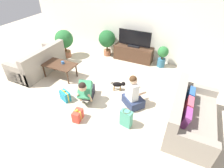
{
  "coord_description": "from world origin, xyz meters",
  "views": [
    {
      "loc": [
        1.99,
        -3.36,
        3.13
      ],
      "look_at": [
        0.41,
        0.0,
        0.45
      ],
      "focal_mm": 28.0,
      "sensor_mm": 36.0,
      "label": 1
    }
  ],
  "objects_px": {
    "person_sitting": "(133,95)",
    "dog": "(119,84)",
    "tv": "(134,40)",
    "mug": "(63,63)",
    "potted_plant_corner_left": "(64,40)",
    "coffee_table": "(59,65)",
    "gift_box_b": "(78,115)",
    "sofa_right": "(189,116)",
    "gift_box_a": "(65,96)",
    "sofa_left": "(39,63)",
    "tv_console": "(133,53)",
    "potted_plant_back_right": "(162,55)",
    "gift_bag_a": "(126,118)",
    "potted_plant_back_left": "(107,40)",
    "person_kneeling": "(86,90)"
  },
  "relations": [
    {
      "from": "potted_plant_corner_left",
      "to": "sofa_right",
      "type": "bearing_deg",
      "value": -20.09
    },
    {
      "from": "sofa_left",
      "to": "gift_bag_a",
      "type": "xyz_separation_m",
      "value": [
        3.51,
        -1.01,
        -0.08
      ]
    },
    {
      "from": "coffee_table",
      "to": "gift_box_b",
      "type": "bearing_deg",
      "value": -40.57
    },
    {
      "from": "tv_console",
      "to": "gift_box_a",
      "type": "distance_m",
      "value": 3.09
    },
    {
      "from": "potted_plant_corner_left",
      "to": "gift_box_a",
      "type": "height_order",
      "value": "potted_plant_corner_left"
    },
    {
      "from": "sofa_right",
      "to": "gift_bag_a",
      "type": "bearing_deg",
      "value": 114.14
    },
    {
      "from": "coffee_table",
      "to": "dog",
      "type": "relative_size",
      "value": 2.35
    },
    {
      "from": "sofa_right",
      "to": "gift_box_b",
      "type": "height_order",
      "value": "sofa_right"
    },
    {
      "from": "sofa_left",
      "to": "gift_box_a",
      "type": "relative_size",
      "value": 5.28
    },
    {
      "from": "tv",
      "to": "tv_console",
      "type": "bearing_deg",
      "value": 0.0
    },
    {
      "from": "person_kneeling",
      "to": "person_sitting",
      "type": "bearing_deg",
      "value": -1.15
    },
    {
      "from": "tv",
      "to": "gift_box_a",
      "type": "distance_m",
      "value": 3.16
    },
    {
      "from": "tv_console",
      "to": "person_sitting",
      "type": "height_order",
      "value": "person_sitting"
    },
    {
      "from": "potted_plant_back_right",
      "to": "mug",
      "type": "distance_m",
      "value": 3.32
    },
    {
      "from": "person_kneeling",
      "to": "tv",
      "type": "bearing_deg",
      "value": 64.57
    },
    {
      "from": "gift_box_a",
      "to": "gift_bag_a",
      "type": "height_order",
      "value": "gift_bag_a"
    },
    {
      "from": "coffee_table",
      "to": "potted_plant_corner_left",
      "type": "relative_size",
      "value": 1.0
    },
    {
      "from": "mug",
      "to": "potted_plant_back_left",
      "type": "bearing_deg",
      "value": 74.63
    },
    {
      "from": "sofa_right",
      "to": "gift_box_b",
      "type": "relative_size",
      "value": 5.58
    },
    {
      "from": "potted_plant_back_right",
      "to": "dog",
      "type": "height_order",
      "value": "potted_plant_back_right"
    },
    {
      "from": "tv",
      "to": "potted_plant_back_left",
      "type": "relative_size",
      "value": 1.19
    },
    {
      "from": "potted_plant_corner_left",
      "to": "tv",
      "type": "bearing_deg",
      "value": 18.79
    },
    {
      "from": "potted_plant_corner_left",
      "to": "gift_box_b",
      "type": "xyz_separation_m",
      "value": [
        2.28,
        -2.58,
        -0.52
      ]
    },
    {
      "from": "person_sitting",
      "to": "gift_bag_a",
      "type": "xyz_separation_m",
      "value": [
        0.1,
        -0.71,
        -0.11
      ]
    },
    {
      "from": "sofa_right",
      "to": "potted_plant_back_right",
      "type": "relative_size",
      "value": 2.42
    },
    {
      "from": "person_kneeling",
      "to": "gift_box_b",
      "type": "xyz_separation_m",
      "value": [
        0.17,
        -0.67,
        -0.21
      ]
    },
    {
      "from": "tv",
      "to": "mug",
      "type": "xyz_separation_m",
      "value": [
        -1.6,
        -2.03,
        -0.28
      ]
    },
    {
      "from": "coffee_table",
      "to": "gift_box_a",
      "type": "distance_m",
      "value": 1.24
    },
    {
      "from": "potted_plant_back_right",
      "to": "gift_bag_a",
      "type": "relative_size",
      "value": 1.64
    },
    {
      "from": "sofa_right",
      "to": "potted_plant_back_left",
      "type": "relative_size",
      "value": 1.83
    },
    {
      "from": "potted_plant_corner_left",
      "to": "mug",
      "type": "distance_m",
      "value": 1.47
    },
    {
      "from": "sofa_right",
      "to": "potted_plant_corner_left",
      "type": "bearing_deg",
      "value": 69.91
    },
    {
      "from": "sofa_right",
      "to": "dog",
      "type": "height_order",
      "value": "sofa_right"
    },
    {
      "from": "sofa_left",
      "to": "gift_box_a",
      "type": "distance_m",
      "value": 1.93
    },
    {
      "from": "person_sitting",
      "to": "gift_bag_a",
      "type": "relative_size",
      "value": 2.01
    },
    {
      "from": "person_sitting",
      "to": "dog",
      "type": "distance_m",
      "value": 0.72
    },
    {
      "from": "potted_plant_back_right",
      "to": "gift_bag_a",
      "type": "bearing_deg",
      "value": -92.59
    },
    {
      "from": "tv",
      "to": "mug",
      "type": "bearing_deg",
      "value": -128.28
    },
    {
      "from": "person_sitting",
      "to": "gift_box_a",
      "type": "xyz_separation_m",
      "value": [
        -1.7,
        -0.58,
        -0.19
      ]
    },
    {
      "from": "sofa_right",
      "to": "gift_box_a",
      "type": "distance_m",
      "value": 3.11
    },
    {
      "from": "gift_box_b",
      "to": "mug",
      "type": "relative_size",
      "value": 2.7
    },
    {
      "from": "sofa_left",
      "to": "potted_plant_back_left",
      "type": "bearing_deg",
      "value": 143.05
    },
    {
      "from": "tv_console",
      "to": "person_sitting",
      "type": "bearing_deg",
      "value": -70.99
    },
    {
      "from": "tv",
      "to": "sofa_left",
      "type": "bearing_deg",
      "value": -141.16
    },
    {
      "from": "coffee_table",
      "to": "dog",
      "type": "xyz_separation_m",
      "value": [
        1.97,
        0.14,
        -0.22
      ]
    },
    {
      "from": "sofa_right",
      "to": "coffee_table",
      "type": "bearing_deg",
      "value": 83.61
    },
    {
      "from": "coffee_table",
      "to": "gift_box_b",
      "type": "xyz_separation_m",
      "value": [
        1.55,
        -1.33,
        -0.28
      ]
    },
    {
      "from": "potted_plant_back_right",
      "to": "gift_box_b",
      "type": "xyz_separation_m",
      "value": [
        -1.23,
        -3.37,
        -0.3
      ]
    },
    {
      "from": "potted_plant_back_right",
      "to": "person_kneeling",
      "type": "height_order",
      "value": "person_kneeling"
    },
    {
      "from": "tv_console",
      "to": "gift_box_b",
      "type": "xyz_separation_m",
      "value": [
        -0.17,
        -3.42,
        -0.13
      ]
    }
  ]
}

